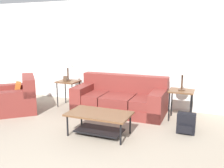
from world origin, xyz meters
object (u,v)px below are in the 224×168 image
(armchair, at_px, (14,99))
(side_table_left, at_px, (68,84))
(backpack, at_px, (186,124))
(table_lamp_left, at_px, (68,63))
(coffee_table, at_px, (99,119))
(table_lamp_right, at_px, (183,69))
(couch, at_px, (120,99))
(side_table_right, at_px, (181,94))

(armchair, relative_size, side_table_left, 2.34)
(backpack, bearing_deg, table_lamp_left, 166.28)
(coffee_table, xyz_separation_m, table_lamp_right, (1.25, 1.35, 0.77))
(armchair, bearing_deg, couch, 20.29)
(table_lamp_left, xyz_separation_m, backpack, (2.89, -0.70, -0.89))
(armchair, relative_size, table_lamp_left, 2.64)
(side_table_left, distance_m, backpack, 2.99)
(coffee_table, bearing_deg, table_lamp_left, 137.04)
(coffee_table, distance_m, side_table_left, 2.00)
(armchair, bearing_deg, side_table_right, 12.64)
(side_table_right, height_order, table_lamp_left, table_lamp_left)
(coffee_table, xyz_separation_m, backpack, (1.44, 0.64, -0.12))
(side_table_left, bearing_deg, armchair, -139.42)
(table_lamp_left, bearing_deg, side_table_left, -135.00)
(coffee_table, bearing_deg, table_lamp_right, 47.15)
(armchair, height_order, backpack, armchair)
(side_table_left, height_order, side_table_right, same)
(armchair, xyz_separation_m, table_lamp_left, (0.96, 0.82, 0.79))
(armchair, distance_m, table_lamp_left, 1.49)
(table_lamp_right, bearing_deg, side_table_right, -116.57)
(armchair, xyz_separation_m, side_table_left, (0.96, 0.82, 0.27))
(coffee_table, height_order, backpack, coffee_table)
(backpack, bearing_deg, coffee_table, -155.85)
(armchair, distance_m, table_lamp_right, 3.83)
(couch, height_order, table_lamp_right, table_lamp_right)
(couch, relative_size, coffee_table, 1.85)
(coffee_table, relative_size, side_table_left, 1.76)
(couch, distance_m, backpack, 1.71)
(table_lamp_right, bearing_deg, side_table_left, -180.00)
(side_table_left, xyz_separation_m, table_lamp_left, (0.00, 0.00, 0.51))
(couch, height_order, armchair, couch)
(couch, bearing_deg, side_table_left, -178.61)
(couch, distance_m, table_lamp_right, 1.56)
(armchair, xyz_separation_m, side_table_right, (3.66, 0.82, 0.27))
(side_table_right, bearing_deg, armchair, -167.36)
(backpack, bearing_deg, armchair, -178.28)
(side_table_left, bearing_deg, side_table_right, 0.00)
(table_lamp_right, bearing_deg, table_lamp_left, 180.00)
(coffee_table, height_order, table_lamp_right, table_lamp_right)
(couch, height_order, side_table_right, couch)
(table_lamp_left, height_order, backpack, table_lamp_left)
(armchair, xyz_separation_m, table_lamp_right, (3.66, 0.82, 0.79))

